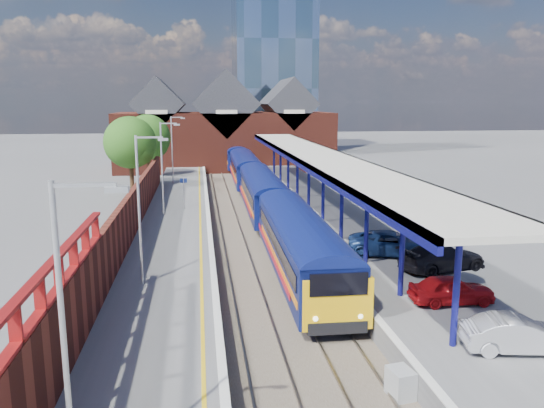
{
  "coord_description": "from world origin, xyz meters",
  "views": [
    {
      "loc": [
        -3.71,
        -18.4,
        9.46
      ],
      "look_at": [
        1.15,
        16.83,
        2.6
      ],
      "focal_mm": 35.0,
      "sensor_mm": 36.0,
      "label": 1
    }
  ],
  "objects_px": {
    "train": "(253,177)",
    "parked_car_blue": "(392,243)",
    "lamp_post_d": "(173,145)",
    "parked_car_red": "(451,289)",
    "platform_sign": "(184,188)",
    "lamp_post_b": "(142,201)",
    "parked_car_silver": "(517,334)",
    "relay_cabinet": "(401,384)",
    "lamp_post_c": "(164,162)",
    "parked_car_dark": "(442,257)",
    "lamp_post_a": "(70,329)"
  },
  "relations": [
    {
      "from": "platform_sign",
      "to": "parked_car_red",
      "type": "xyz_separation_m",
      "value": [
        11.8,
        -22.19,
        -1.08
      ]
    },
    {
      "from": "lamp_post_b",
      "to": "lamp_post_d",
      "type": "relative_size",
      "value": 1.0
    },
    {
      "from": "train",
      "to": "parked_car_red",
      "type": "xyz_separation_m",
      "value": [
        5.31,
        -31.53,
        -0.51
      ]
    },
    {
      "from": "lamp_post_a",
      "to": "lamp_post_d",
      "type": "relative_size",
      "value": 1.0
    },
    {
      "from": "train",
      "to": "platform_sign",
      "type": "xyz_separation_m",
      "value": [
        -6.49,
        -9.34,
        0.57
      ]
    },
    {
      "from": "parked_car_red",
      "to": "parked_car_silver",
      "type": "xyz_separation_m",
      "value": [
        0.16,
        -4.52,
        0.01
      ]
    },
    {
      "from": "train",
      "to": "parked_car_red",
      "type": "height_order",
      "value": "train"
    },
    {
      "from": "parked_car_dark",
      "to": "parked_car_silver",
      "type": "bearing_deg",
      "value": 156.11
    },
    {
      "from": "parked_car_red",
      "to": "parked_car_dark",
      "type": "bearing_deg",
      "value": -19.18
    },
    {
      "from": "parked_car_blue",
      "to": "relay_cabinet",
      "type": "bearing_deg",
      "value": 177.9
    },
    {
      "from": "parked_car_silver",
      "to": "lamp_post_c",
      "type": "bearing_deg",
      "value": 38.1
    },
    {
      "from": "parked_car_blue",
      "to": "relay_cabinet",
      "type": "height_order",
      "value": "parked_car_blue"
    },
    {
      "from": "parked_car_red",
      "to": "parked_car_silver",
      "type": "distance_m",
      "value": 4.52
    },
    {
      "from": "platform_sign",
      "to": "parked_car_dark",
      "type": "distance_m",
      "value": 22.35
    },
    {
      "from": "lamp_post_b",
      "to": "parked_car_blue",
      "type": "height_order",
      "value": "lamp_post_b"
    },
    {
      "from": "lamp_post_a",
      "to": "parked_car_red",
      "type": "height_order",
      "value": "lamp_post_a"
    },
    {
      "from": "train",
      "to": "parked_car_blue",
      "type": "relative_size",
      "value": 13.72
    },
    {
      "from": "platform_sign",
      "to": "parked_car_red",
      "type": "height_order",
      "value": "platform_sign"
    },
    {
      "from": "train",
      "to": "lamp_post_d",
      "type": "distance_m",
      "value": 9.57
    },
    {
      "from": "platform_sign",
      "to": "parked_car_dark",
      "type": "xyz_separation_m",
      "value": [
        13.45,
        -17.83,
        -1.01
      ]
    },
    {
      "from": "platform_sign",
      "to": "parked_car_dark",
      "type": "height_order",
      "value": "platform_sign"
    },
    {
      "from": "lamp_post_a",
      "to": "lamp_post_d",
      "type": "xyz_separation_m",
      "value": [
        0.0,
        46.0,
        0.0
      ]
    },
    {
      "from": "lamp_post_d",
      "to": "relay_cabinet",
      "type": "xyz_separation_m",
      "value": [
        8.92,
        -41.41,
        -4.49
      ]
    },
    {
      "from": "parked_car_red",
      "to": "parked_car_dark",
      "type": "height_order",
      "value": "parked_car_dark"
    },
    {
      "from": "parked_car_dark",
      "to": "relay_cabinet",
      "type": "distance_m",
      "value": 11.31
    },
    {
      "from": "lamp_post_c",
      "to": "relay_cabinet",
      "type": "xyz_separation_m",
      "value": [
        8.92,
        -25.41,
        -4.49
      ]
    },
    {
      "from": "lamp_post_d",
      "to": "train",
      "type": "bearing_deg",
      "value": -30.67
    },
    {
      "from": "lamp_post_d",
      "to": "parked_car_red",
      "type": "xyz_separation_m",
      "value": [
        13.16,
        -36.19,
        -3.38
      ]
    },
    {
      "from": "parked_car_red",
      "to": "relay_cabinet",
      "type": "height_order",
      "value": "parked_car_red"
    },
    {
      "from": "parked_car_dark",
      "to": "lamp_post_d",
      "type": "bearing_deg",
      "value": 10.57
    },
    {
      "from": "platform_sign",
      "to": "lamp_post_a",
      "type": "bearing_deg",
      "value": -92.44
    },
    {
      "from": "lamp_post_d",
      "to": "platform_sign",
      "type": "relative_size",
      "value": 2.8
    },
    {
      "from": "lamp_post_a",
      "to": "platform_sign",
      "type": "xyz_separation_m",
      "value": [
        1.36,
        32.0,
        -2.3
      ]
    },
    {
      "from": "train",
      "to": "parked_car_silver",
      "type": "height_order",
      "value": "train"
    },
    {
      "from": "lamp_post_c",
      "to": "parked_car_silver",
      "type": "distance_m",
      "value": 28.27
    },
    {
      "from": "lamp_post_d",
      "to": "parked_car_dark",
      "type": "distance_m",
      "value": 35.26
    },
    {
      "from": "parked_car_blue",
      "to": "lamp_post_d",
      "type": "bearing_deg",
      "value": 41.49
    },
    {
      "from": "lamp_post_c",
      "to": "platform_sign",
      "type": "xyz_separation_m",
      "value": [
        1.36,
        2.0,
        -2.3
      ]
    },
    {
      "from": "parked_car_red",
      "to": "parked_car_blue",
      "type": "xyz_separation_m",
      "value": [
        0.07,
        7.36,
        0.06
      ]
    },
    {
      "from": "lamp_post_a",
      "to": "parked_car_red",
      "type": "relative_size",
      "value": 1.96
    },
    {
      "from": "lamp_post_c",
      "to": "train",
      "type": "bearing_deg",
      "value": 55.29
    },
    {
      "from": "relay_cabinet",
      "to": "lamp_post_d",
      "type": "bearing_deg",
      "value": 92.68
    },
    {
      "from": "lamp_post_b",
      "to": "platform_sign",
      "type": "height_order",
      "value": "lamp_post_b"
    },
    {
      "from": "lamp_post_b",
      "to": "parked_car_dark",
      "type": "bearing_deg",
      "value": 0.67
    },
    {
      "from": "relay_cabinet",
      "to": "parked_car_red",
      "type": "bearing_deg",
      "value": 41.4
    },
    {
      "from": "lamp_post_a",
      "to": "lamp_post_c",
      "type": "distance_m",
      "value": 30.0
    },
    {
      "from": "lamp_post_a",
      "to": "relay_cabinet",
      "type": "xyz_separation_m",
      "value": [
        8.92,
        4.59,
        -4.49
      ]
    },
    {
      "from": "lamp_post_b",
      "to": "parked_car_dark",
      "type": "xyz_separation_m",
      "value": [
        14.81,
        0.17,
        -3.32
      ]
    },
    {
      "from": "train",
      "to": "parked_car_blue",
      "type": "bearing_deg",
      "value": -77.45
    },
    {
      "from": "parked_car_silver",
      "to": "parked_car_dark",
      "type": "bearing_deg",
      "value": 0.25
    }
  ]
}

